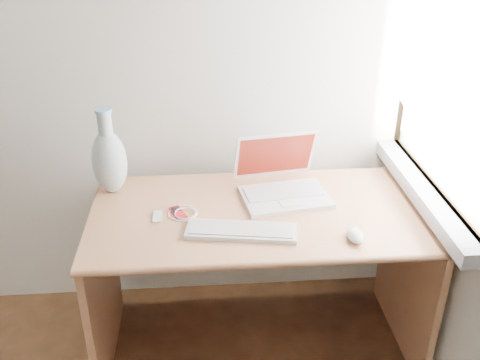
{
  "coord_description": "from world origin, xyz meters",
  "views": [
    {
      "loc": [
        0.81,
        -0.53,
        1.84
      ],
      "look_at": [
        0.95,
        1.35,
        0.85
      ],
      "focal_mm": 40.0,
      "sensor_mm": 36.0,
      "label": 1
    }
  ],
  "objects": [
    {
      "name": "vase",
      "position": [
        0.42,
        1.52,
        0.87
      ],
      "size": [
        0.15,
        0.15,
        0.37
      ],
      "color": "silver",
      "rests_on": "desk"
    },
    {
      "name": "back_wall",
      "position": [
        0.0,
        1.75,
        1.3
      ],
      "size": [
        3.5,
        0.04,
        2.6
      ],
      "primitive_type": "cube",
      "color": "white",
      "rests_on": "floor"
    },
    {
      "name": "laptop",
      "position": [
        1.15,
        1.45,
        0.78
      ],
      "size": [
        0.39,
        0.34,
        0.24
      ],
      "rotation": [
        0.0,
        0.0,
        0.15
      ],
      "color": "white",
      "rests_on": "desk"
    },
    {
      "name": "remote",
      "position": [
        0.62,
        1.29,
        0.73
      ],
      "size": [
        0.03,
        0.09,
        0.01
      ],
      "primitive_type": "cube",
      "rotation": [
        0.0,
        0.0,
        -0.01
      ],
      "color": "white",
      "rests_on": "desk"
    },
    {
      "name": "mouse",
      "position": [
        1.36,
        1.08,
        0.74
      ],
      "size": [
        0.07,
        0.1,
        0.04
      ],
      "primitive_type": "ellipsoid",
      "rotation": [
        0.0,
        0.0,
        0.04
      ],
      "color": "white",
      "rests_on": "desk"
    },
    {
      "name": "desk",
      "position": [
        1.03,
        1.39,
        0.52
      ],
      "size": [
        1.37,
        0.68,
        0.72
      ],
      "color": "tan",
      "rests_on": "floor"
    },
    {
      "name": "ipod",
      "position": [
        0.7,
        1.31,
        0.73
      ],
      "size": [
        0.08,
        0.11,
        0.01
      ],
      "rotation": [
        0.0,
        0.0,
        0.4
      ],
      "color": "red",
      "rests_on": "desk"
    },
    {
      "name": "cable_coil",
      "position": [
        0.72,
        1.31,
        0.73
      ],
      "size": [
        0.15,
        0.15,
        0.01
      ],
      "primitive_type": "torus",
      "rotation": [
        0.0,
        0.0,
        -0.35
      ],
      "color": "white",
      "rests_on": "desk"
    },
    {
      "name": "window",
      "position": [
        1.72,
        1.3,
        1.28
      ],
      "size": [
        0.11,
        0.99,
        1.1
      ],
      "color": "white",
      "rests_on": "right_wall"
    },
    {
      "name": "external_keyboard",
      "position": [
        0.94,
        1.15,
        0.73
      ],
      "size": [
        0.43,
        0.19,
        0.02
      ],
      "rotation": [
        0.0,
        0.0,
        -0.16
      ],
      "color": "white",
      "rests_on": "desk"
    }
  ]
}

